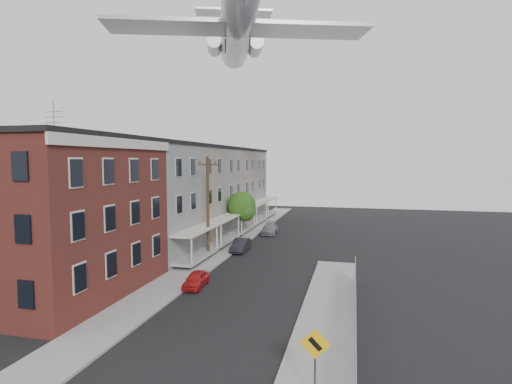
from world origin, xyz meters
TOP-DOWN VIEW (x-y plane):
  - ground at (0.00, 0.00)m, footprint 120.00×120.00m
  - sidewalk_left at (-5.50, 24.00)m, footprint 3.00×62.00m
  - sidewalk_right at (5.50, 6.00)m, footprint 3.00×26.00m
  - curb_left at (-4.05, 24.00)m, footprint 0.15×62.00m
  - curb_right at (4.05, 6.00)m, footprint 0.15×26.00m
  - corner_building at (-12.00, 7.00)m, footprint 10.31×12.30m
  - row_house_a at (-11.96, 16.50)m, footprint 11.98×7.00m
  - row_house_b at (-11.96, 23.50)m, footprint 11.98×7.00m
  - row_house_c at (-11.96, 30.50)m, footprint 11.98×7.00m
  - row_house_d at (-11.96, 37.50)m, footprint 11.98×7.00m
  - row_house_e at (-11.96, 44.50)m, footprint 11.98×7.00m
  - chainlink_fence at (7.00, 5.00)m, footprint 0.06×18.06m
  - warning_sign at (5.60, -1.03)m, footprint 1.10×0.11m
  - utility_pole at (-5.60, 18.00)m, footprint 1.80×0.26m
  - street_tree at (-5.27, 27.92)m, footprint 3.22×3.20m
  - car_near at (-3.60, 10.33)m, footprint 1.49×3.20m
  - car_mid at (-3.60, 21.36)m, footprint 1.39×3.71m
  - car_far at (-2.82, 31.03)m, footprint 2.04×4.33m
  - airplane at (-3.93, 21.75)m, footprint 22.96×26.28m

SIDE VIEW (x-z plane):
  - ground at x=0.00m, z-range 0.00..0.00m
  - sidewalk_left at x=-5.50m, z-range 0.00..0.12m
  - sidewalk_right at x=5.50m, z-range 0.00..0.12m
  - curb_left at x=-4.05m, z-range 0.00..0.14m
  - curb_right at x=4.05m, z-range 0.00..0.14m
  - car_near at x=-3.60m, z-range 0.00..1.06m
  - car_mid at x=-3.60m, z-range 0.00..1.21m
  - car_far at x=-2.82m, z-range 0.00..1.22m
  - chainlink_fence at x=7.00m, z-range 0.05..1.95m
  - warning_sign at x=5.60m, z-range 0.48..3.28m
  - street_tree at x=-5.27m, z-range 0.85..6.05m
  - utility_pole at x=-5.60m, z-range 0.17..9.17m
  - row_house_a at x=-11.96m, z-range -0.02..10.28m
  - row_house_b at x=-11.96m, z-range -0.02..10.28m
  - row_house_c at x=-11.96m, z-range -0.02..10.28m
  - row_house_d at x=-11.96m, z-range -0.02..10.28m
  - row_house_e at x=-11.96m, z-range -0.02..10.28m
  - corner_building at x=-12.00m, z-range -0.91..11.24m
  - airplane at x=-3.93m, z-range 17.37..25.00m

